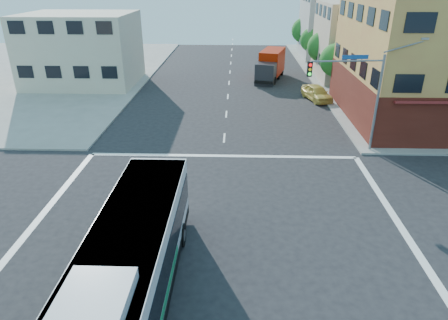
{
  "coord_description": "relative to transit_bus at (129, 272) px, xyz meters",
  "views": [
    {
      "loc": [
        0.95,
        -16.61,
        11.77
      ],
      "look_at": [
        0.26,
        4.41,
        2.03
      ],
      "focal_mm": 32.0,
      "sensor_mm": 36.0,
      "label": 1
    }
  ],
  "objects": [
    {
      "name": "street_tree_b",
      "position": [
        14.81,
        41.13,
        1.85
      ],
      "size": [
        3.8,
        3.8,
        5.79
      ],
      "color": "#372314",
      "rests_on": "ground"
    },
    {
      "name": "parked_car",
      "position": [
        12.13,
        29.15,
        -1.12
      ],
      "size": [
        3.02,
        4.91,
        1.56
      ],
      "primitive_type": "imported",
      "rotation": [
        0.0,
        0.0,
        0.28
      ],
      "color": "#DFC354",
      "rests_on": "ground"
    },
    {
      "name": "building_east_near",
      "position": [
        19.88,
        39.18,
        2.61
      ],
      "size": [
        12.06,
        10.06,
        9.0
      ],
      "color": "tan",
      "rests_on": "ground"
    },
    {
      "name": "box_truck",
      "position": [
        7.97,
        38.16,
        -0.21
      ],
      "size": [
        4.22,
        8.04,
        3.48
      ],
      "rotation": [
        0.0,
        0.0,
        -0.27
      ],
      "color": "black",
      "rests_on": "ground"
    },
    {
      "name": "street_tree_d",
      "position": [
        14.81,
        57.13,
        1.98
      ],
      "size": [
        4.0,
        4.0,
        6.03
      ],
      "color": "#372314",
      "rests_on": "ground"
    },
    {
      "name": "building_west",
      "position": [
        -14.11,
        35.18,
        2.11
      ],
      "size": [
        12.06,
        10.06,
        8.0
      ],
      "color": "beige",
      "rests_on": "ground"
    },
    {
      "name": "signal_mast_ne",
      "position": [
        11.98,
        15.82,
        3.08
      ],
      "size": [
        7.91,
        1.13,
        8.07
      ],
      "color": "gray",
      "rests_on": "ground"
    },
    {
      "name": "street_tree_a",
      "position": [
        14.81,
        33.13,
        1.69
      ],
      "size": [
        3.6,
        3.6,
        5.53
      ],
      "color": "#372314",
      "rests_on": "ground"
    },
    {
      "name": "street_tree_c",
      "position": [
        14.81,
        49.13,
        1.56
      ],
      "size": [
        3.4,
        3.4,
        5.29
      ],
      "color": "#372314",
      "rests_on": "ground"
    },
    {
      "name": "ground",
      "position": [
        2.91,
        5.2,
        -1.9
      ],
      "size": [
        120.0,
        120.0,
        0.0
      ],
      "primitive_type": "plane",
      "color": "black",
      "rests_on": "ground"
    },
    {
      "name": "transit_bus",
      "position": [
        0.0,
        0.0,
        0.0
      ],
      "size": [
        2.96,
        13.11,
        3.88
      ],
      "rotation": [
        0.0,
        0.0,
        -0.0
      ],
      "color": "black",
      "rests_on": "ground"
    },
    {
      "name": "building_east_far",
      "position": [
        19.88,
        53.18,
        3.11
      ],
      "size": [
        12.06,
        10.06,
        10.0
      ],
      "color": "#9F9F9A",
      "rests_on": "ground"
    }
  ]
}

